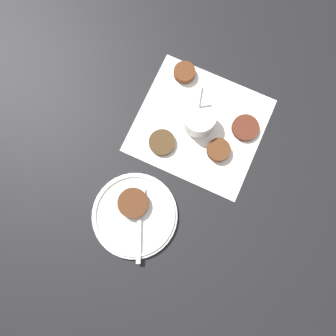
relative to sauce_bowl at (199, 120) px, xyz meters
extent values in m
plane|color=black|center=(0.01, -0.02, -0.03)|extent=(4.00, 4.00, 0.00)
cube|color=white|center=(-0.01, 0.00, -0.03)|extent=(0.37, 0.34, 0.00)
cylinder|color=white|center=(0.00, 0.00, 0.00)|extent=(0.09, 0.09, 0.06)
cylinder|color=#B23D23|center=(0.00, 0.00, -0.01)|extent=(0.08, 0.08, 0.03)
cone|color=white|center=(0.04, 0.00, 0.02)|extent=(0.02, 0.02, 0.02)
cylinder|color=silver|center=(0.01, -0.03, 0.04)|extent=(0.03, 0.06, 0.10)
cylinder|color=#56311A|center=(-0.09, 0.05, -0.02)|extent=(0.07, 0.07, 0.02)
cylinder|color=#47331D|center=(0.06, 0.10, -0.02)|extent=(0.08, 0.08, 0.01)
cylinder|color=#593018|center=(0.10, -0.12, -0.02)|extent=(0.06, 0.06, 0.02)
cylinder|color=#54271A|center=(-0.13, -0.05, -0.02)|extent=(0.08, 0.08, 0.01)
cylinder|color=white|center=(0.03, 0.31, -0.03)|extent=(0.23, 0.23, 0.01)
torus|color=white|center=(0.03, 0.31, -0.02)|extent=(0.22, 0.22, 0.01)
cylinder|color=#512D19|center=(0.05, 0.29, -0.01)|extent=(0.08, 0.08, 0.02)
cube|color=silver|center=(-0.01, 0.37, -0.01)|extent=(0.07, 0.11, 0.00)
cube|color=silver|center=(0.04, 0.28, -0.01)|extent=(0.06, 0.08, 0.00)
cube|color=black|center=(0.03, 0.27, -0.01)|extent=(0.03, 0.05, 0.00)
cube|color=black|center=(0.04, 0.28, -0.01)|extent=(0.03, 0.05, 0.00)
cube|color=black|center=(0.04, 0.28, -0.01)|extent=(0.03, 0.05, 0.00)
camera|label=1|loc=(-0.06, 0.30, 0.87)|focal=35.00mm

